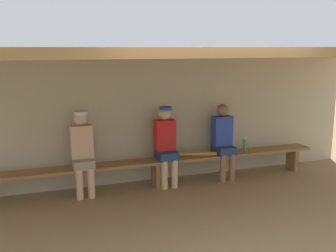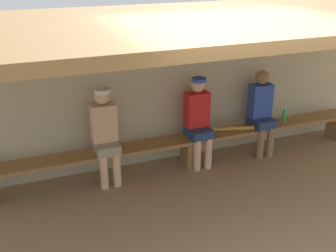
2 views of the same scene
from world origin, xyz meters
The scene contains 9 objects.
ground_plane centered at (0.00, 0.00, 0.00)m, with size 24.00×24.00×0.00m, color #937754.
back_wall centered at (0.00, 2.00, 1.10)m, with size 8.00×0.20×2.20m, color #B7AD8C.
dugout_roof centered at (0.00, 0.70, 2.26)m, with size 8.00×2.80×0.12m, color olive.
bench centered at (0.00, 1.55, 0.39)m, with size 6.00×0.36×0.46m.
player_with_sunglasses centered at (1.26, 1.55, 0.73)m, with size 0.34×0.42×1.34m.
player_in_red centered at (0.18, 1.55, 0.75)m, with size 0.34×0.42×1.34m.
player_shirtless_tan centered at (-1.21, 1.55, 0.75)m, with size 0.34×0.42×1.34m.
water_bottle_blue centered at (1.71, 1.56, 0.58)m, with size 0.06×0.06×0.24m.
baseball_bat centered at (0.71, 1.55, 0.49)m, with size 0.07×0.07×0.77m, color #B28C33.
Camera 2 is at (-2.31, -3.56, 3.00)m, focal length 44.80 mm.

